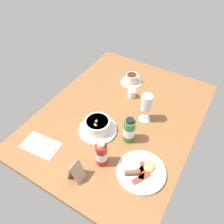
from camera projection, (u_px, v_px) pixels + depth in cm
name	position (u px, v px, depth cm)	size (l,w,h in cm)	color
ground_plane	(119.00, 117.00, 128.20)	(110.00, 84.00, 3.00)	brown
porridge_bowl	(98.00, 126.00, 116.77)	(20.41, 20.41, 8.19)	silver
cutlery_setting	(41.00, 146.00, 112.08)	(12.96, 19.82, 0.90)	silver
coffee_cup	(132.00, 79.00, 146.18)	(13.94, 13.94, 6.15)	silver
creamer_jug	(132.00, 93.00, 136.32)	(4.96, 5.96, 5.63)	silver
wine_glass	(146.00, 104.00, 116.70)	(6.42, 6.42, 17.16)	white
sauce_bottle_red	(101.00, 154.00, 100.79)	(5.44, 5.44, 15.36)	#B21E19
sauce_bottle_green	(129.00, 130.00, 110.31)	(5.89, 5.89, 15.01)	#337233
breakfast_plate	(141.00, 171.00, 101.28)	(22.54, 22.54, 3.70)	silver
menu_card	(75.00, 171.00, 96.45)	(5.89, 6.53, 11.12)	tan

